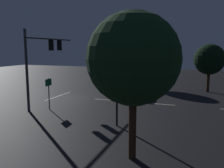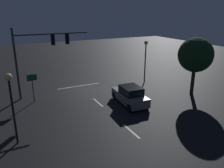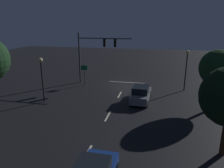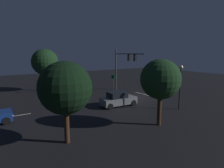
{
  "view_description": "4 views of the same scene",
  "coord_description": "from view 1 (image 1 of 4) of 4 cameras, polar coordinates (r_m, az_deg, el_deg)",
  "views": [
    {
      "loc": [
        22.23,
        13.0,
        5.22
      ],
      "look_at": [
        -0.24,
        4.77,
        1.64
      ],
      "focal_mm": 38.2,
      "sensor_mm": 36.0,
      "label": 1
    },
    {
      "loc": [
        7.81,
        22.38,
        8.31
      ],
      "look_at": [
        -0.68,
        5.59,
        2.19
      ],
      "focal_mm": 36.74,
      "sensor_mm": 36.0,
      "label": 2
    },
    {
      "loc": [
        -4.13,
        27.36,
        8.24
      ],
      "look_at": [
        0.62,
        5.32,
        1.65
      ],
      "focal_mm": 34.53,
      "sensor_mm": 36.0,
      "label": 3
    },
    {
      "loc": [
        -21.07,
        18.56,
        6.3
      ],
      "look_at": [
        -0.27,
        4.92,
        2.27
      ],
      "focal_mm": 31.27,
      "sensor_mm": 36.0,
      "label": 4
    }
  ],
  "objects": [
    {
      "name": "street_lamp_right_kerb",
      "position": [
        15.76,
        1.19,
        1.61
      ],
      "size": [
        0.44,
        0.44,
        4.71
      ],
      "color": "black",
      "rests_on": "ground_plane"
    },
    {
      "name": "tree_left_far",
      "position": [
        30.77,
        22.27,
        5.46
      ],
      "size": [
        3.67,
        3.67,
        5.77
      ],
      "color": "#382314",
      "rests_on": "ground_plane"
    },
    {
      "name": "lane_dash_mid",
      "position": [
        23.03,
        12.15,
        -4.77
      ],
      "size": [
        0.16,
        2.2,
        0.01
      ],
      "primitive_type": "cube",
      "rotation": [
        0.0,
        0.0,
        1.57
      ],
      "color": "beige",
      "rests_on": "ground_plane"
    },
    {
      "name": "tree_left_near",
      "position": [
        32.62,
        8.04,
        6.36
      ],
      "size": [
        3.45,
        3.45,
        5.79
      ],
      "color": "#382314",
      "rests_on": "ground_plane"
    },
    {
      "name": "tree_right_near",
      "position": [
        10.85,
        5.13,
        5.98
      ],
      "size": [
        4.3,
        4.3,
        6.91
      ],
      "color": "#382314",
      "rests_on": "ground_plane"
    },
    {
      "name": "ground_plane",
      "position": [
        26.27,
        -10.01,
        -3.08
      ],
      "size": [
        80.0,
        80.0,
        0.0
      ],
      "primitive_type": "plane",
      "color": "black"
    },
    {
      "name": "route_sign",
      "position": [
        20.98,
        -14.92,
        -0.71
      ],
      "size": [
        0.9,
        0.12,
        2.72
      ],
      "color": "#383A3D",
      "rests_on": "ground_plane"
    },
    {
      "name": "street_lamp_left_kerb",
      "position": [
        32.22,
        -2.38,
        5.4
      ],
      "size": [
        0.44,
        0.44,
        4.94
      ],
      "color": "black",
      "rests_on": "ground_plane"
    },
    {
      "name": "stop_bar",
      "position": [
        27.02,
        -12.67,
        -2.83
      ],
      "size": [
        5.0,
        0.16,
        0.01
      ],
      "primitive_type": "cube",
      "color": "beige",
      "rests_on": "ground_plane"
    },
    {
      "name": "lane_dash_far",
      "position": [
        24.54,
        -1.88,
        -3.76
      ],
      "size": [
        0.16,
        2.2,
        0.01
      ],
      "primitive_type": "cube",
      "rotation": [
        0.0,
        0.0,
        1.57
      ],
      "color": "beige",
      "rests_on": "ground_plane"
    },
    {
      "name": "car_approaching",
      "position": [
        26.25,
        3.34,
        -1.2
      ],
      "size": [
        2.12,
        4.45,
        1.7
      ],
      "color": "slate",
      "rests_on": "ground_plane"
    },
    {
      "name": "traffic_signal_assembly",
      "position": [
        22.45,
        -16.2,
        6.83
      ],
      "size": [
        7.23,
        0.47,
        6.8
      ],
      "color": "#383A3D",
      "rests_on": "ground_plane"
    }
  ]
}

